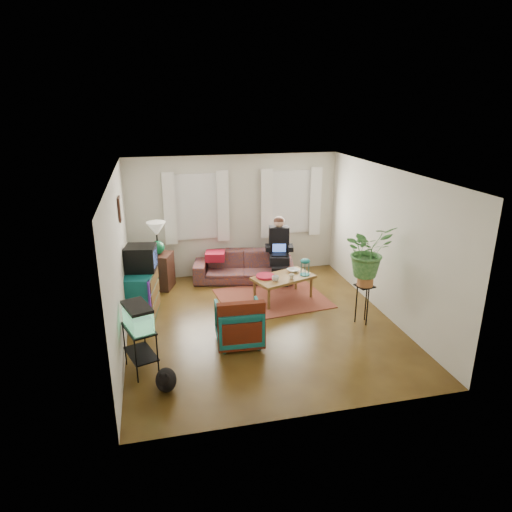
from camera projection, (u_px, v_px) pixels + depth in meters
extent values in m
cube|color=#4F2B14|center=(261.00, 323.00, 7.90)|extent=(4.50, 5.00, 0.01)
cube|color=white|center=(262.00, 173.00, 7.05)|extent=(4.50, 5.00, 0.01)
cube|color=silver|center=(234.00, 216.00, 9.78)|extent=(4.50, 0.01, 2.60)
cube|color=silver|center=(313.00, 320.00, 5.18)|extent=(4.50, 0.01, 2.60)
cube|color=silver|center=(119.00, 263.00, 7.00)|extent=(0.01, 5.00, 2.60)
cube|color=silver|center=(387.00, 243.00, 7.96)|extent=(0.01, 5.00, 2.60)
cube|color=white|center=(196.00, 207.00, 9.51)|extent=(1.08, 0.04, 1.38)
cube|color=white|center=(290.00, 202.00, 9.95)|extent=(1.08, 0.04, 1.38)
cube|color=white|center=(197.00, 208.00, 9.44)|extent=(1.36, 0.06, 1.50)
cube|color=white|center=(291.00, 203.00, 9.87)|extent=(1.36, 0.06, 1.50)
cube|color=#3D2616|center=(120.00, 209.00, 7.58)|extent=(0.04, 0.32, 0.40)
cube|color=maroon|center=(272.00, 298.00, 8.88)|extent=(2.17, 1.82, 0.01)
imported|color=brown|center=(244.00, 262.00, 9.68)|extent=(2.21, 1.24, 0.82)
cube|color=#3D2317|center=(159.00, 271.00, 9.28)|extent=(0.64, 0.64, 0.73)
cube|color=#115B68|center=(142.00, 294.00, 8.07)|extent=(0.61, 0.99, 0.83)
cube|color=black|center=(141.00, 258.00, 7.95)|extent=(0.58, 0.54, 0.44)
cube|color=black|center=(141.00, 349.00, 6.43)|extent=(0.51, 0.68, 0.67)
cube|color=#7FD899|center=(138.00, 316.00, 6.26)|extent=(0.46, 0.62, 0.35)
ellipsoid|color=black|center=(166.00, 378.00, 6.04)|extent=(0.35, 0.47, 0.36)
imported|color=#127070|center=(239.00, 322.00, 7.17)|extent=(0.73, 0.69, 0.72)
cube|color=#9E0A0A|center=(241.00, 321.00, 6.86)|extent=(0.73, 0.20, 0.60)
cube|color=brown|center=(283.00, 288.00, 8.77)|extent=(1.29, 0.98, 0.47)
imported|color=white|center=(275.00, 278.00, 8.46)|extent=(0.17, 0.17, 0.10)
imported|color=beige|center=(292.00, 277.00, 8.56)|extent=(0.13, 0.13, 0.10)
imported|color=white|center=(293.00, 270.00, 8.93)|extent=(0.29, 0.29, 0.06)
cylinder|color=#B21414|center=(265.00, 276.00, 8.65)|extent=(0.45, 0.45, 0.04)
cube|color=black|center=(363.00, 304.00, 7.82)|extent=(0.35, 0.35, 0.70)
imported|color=#599947|center=(367.00, 259.00, 7.55)|extent=(0.91, 0.83, 0.88)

